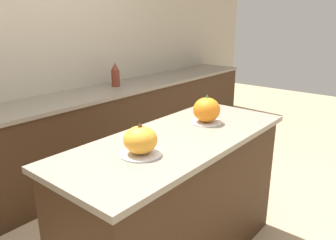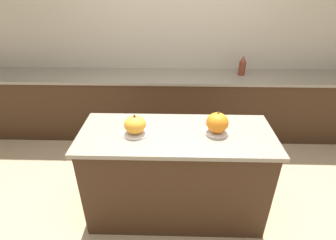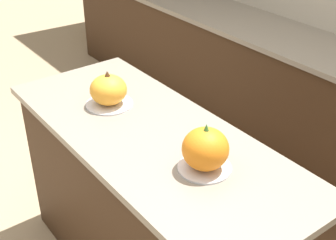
# 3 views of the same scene
# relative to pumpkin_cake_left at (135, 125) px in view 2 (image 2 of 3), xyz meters

# --- Properties ---
(ground_plane) EXTENTS (12.00, 12.00, 0.00)m
(ground_plane) POSITION_rel_pumpkin_cake_left_xyz_m (0.34, 0.01, -1.00)
(ground_plane) COLOR tan
(wall_back) EXTENTS (8.00, 0.06, 2.50)m
(wall_back) POSITION_rel_pumpkin_cake_left_xyz_m (0.34, 1.84, 0.25)
(wall_back) COLOR #B2A893
(wall_back) RESTS_ON ground_plane
(kitchen_island) EXTENTS (1.65, 0.67, 0.93)m
(kitchen_island) POSITION_rel_pumpkin_cake_left_xyz_m (0.34, 0.01, -0.54)
(kitchen_island) COLOR #382314
(kitchen_island) RESTS_ON ground_plane
(back_counter) EXTENTS (6.00, 0.60, 0.89)m
(back_counter) POSITION_rel_pumpkin_cake_left_xyz_m (0.34, 1.51, -0.55)
(back_counter) COLOR #382314
(back_counter) RESTS_ON ground_plane
(pumpkin_cake_left) EXTENTS (0.23, 0.23, 0.18)m
(pumpkin_cake_left) POSITION_rel_pumpkin_cake_left_xyz_m (0.00, 0.00, 0.00)
(pumpkin_cake_left) COLOR silver
(pumpkin_cake_left) RESTS_ON kitchen_island
(pumpkin_cake_right) EXTENTS (0.21, 0.21, 0.20)m
(pumpkin_cake_right) POSITION_rel_pumpkin_cake_left_xyz_m (0.68, 0.03, 0.01)
(pumpkin_cake_right) COLOR silver
(pumpkin_cake_right) RESTS_ON kitchen_island
(bottle_tall) EXTENTS (0.09, 0.09, 0.26)m
(bottle_tall) POSITION_rel_pumpkin_cake_left_xyz_m (1.22, 1.56, 0.02)
(bottle_tall) COLOR maroon
(bottle_tall) RESTS_ON back_counter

